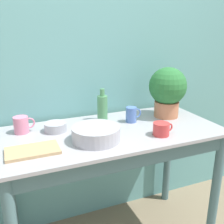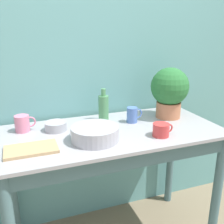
% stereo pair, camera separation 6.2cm
% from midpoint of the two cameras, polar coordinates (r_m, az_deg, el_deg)
% --- Properties ---
extents(wall_back, '(6.00, 0.05, 2.40)m').
position_cam_midpoint_polar(wall_back, '(1.91, -5.44, 9.32)').
color(wall_back, '#609E9E').
rests_on(wall_back, ground_plane).
extents(counter_table, '(1.38, 0.66, 0.87)m').
position_cam_midpoint_polar(counter_table, '(1.70, -0.73, -9.74)').
color(counter_table, slate).
rests_on(counter_table, ground_plane).
extents(potted_plant, '(0.26, 0.26, 0.36)m').
position_cam_midpoint_polar(potted_plant, '(1.88, 11.07, 4.80)').
color(potted_plant, '#B7704C').
rests_on(potted_plant, counter_table).
extents(bowl_wash_large, '(0.27, 0.27, 0.08)m').
position_cam_midpoint_polar(bowl_wash_large, '(1.49, -4.71, -4.75)').
color(bowl_wash_large, '#A8A8B2').
rests_on(bowl_wash_large, counter_table).
extents(bottle_tall, '(0.07, 0.07, 0.22)m').
position_cam_midpoint_polar(bottle_tall, '(1.79, -3.10, 0.97)').
color(bottle_tall, '#4C8C59').
rests_on(bottle_tall, counter_table).
extents(mug_blue, '(0.11, 0.07, 0.10)m').
position_cam_midpoint_polar(mug_blue, '(1.78, 3.28, -0.55)').
color(mug_blue, '#4C70B7').
rests_on(mug_blue, counter_table).
extents(mug_red, '(0.13, 0.10, 0.08)m').
position_cam_midpoint_polar(mug_red, '(1.58, 9.61, -3.69)').
color(mug_red, '#C63838').
rests_on(mug_red, counter_table).
extents(mug_pink, '(0.13, 0.09, 0.10)m').
position_cam_midpoint_polar(mug_pink, '(1.69, -20.10, -2.62)').
color(mug_pink, pink).
rests_on(mug_pink, counter_table).
extents(bowl_small_steel, '(0.14, 0.14, 0.05)m').
position_cam_midpoint_polar(bowl_small_steel, '(1.67, -13.26, -3.20)').
color(bowl_small_steel, '#A8A8B2').
rests_on(bowl_small_steel, counter_table).
extents(tray_board, '(0.27, 0.16, 0.02)m').
position_cam_midpoint_polar(tray_board, '(1.43, -18.12, -8.02)').
color(tray_board, tan).
rests_on(tray_board, counter_table).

